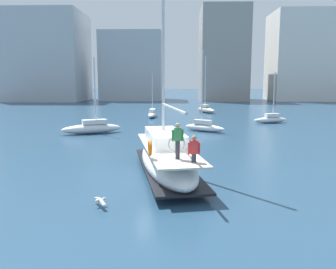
{
  "coord_description": "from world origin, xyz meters",
  "views": [
    {
      "loc": [
        0.83,
        -16.63,
        4.83
      ],
      "look_at": [
        0.23,
        2.93,
        1.8
      ],
      "focal_mm": 37.14,
      "sensor_mm": 36.0,
      "label": 1
    }
  ],
  "objects_px": {
    "moored_cutter_left": "(204,126)",
    "moored_cutter_right": "(92,127)",
    "main_sailboat": "(167,157)",
    "moored_catamaran": "(271,119)",
    "seagull": "(100,200)",
    "moored_sloop_far": "(152,114)",
    "moored_sloop_near": "(206,109)"
  },
  "relations": [
    {
      "from": "moored_cutter_left",
      "to": "moored_cutter_right",
      "type": "bearing_deg",
      "value": -170.73
    },
    {
      "from": "main_sailboat",
      "to": "moored_cutter_right",
      "type": "height_order",
      "value": "main_sailboat"
    },
    {
      "from": "moored_catamaran",
      "to": "seagull",
      "type": "distance_m",
      "value": 30.79
    },
    {
      "from": "main_sailboat",
      "to": "moored_catamaran",
      "type": "height_order",
      "value": "main_sailboat"
    },
    {
      "from": "main_sailboat",
      "to": "moored_sloop_far",
      "type": "relative_size",
      "value": 2.34
    },
    {
      "from": "moored_cutter_left",
      "to": "moored_catamaran",
      "type": "bearing_deg",
      "value": 40.65
    },
    {
      "from": "moored_sloop_near",
      "to": "moored_cutter_right",
      "type": "height_order",
      "value": "moored_sloop_near"
    },
    {
      "from": "moored_sloop_far",
      "to": "seagull",
      "type": "bearing_deg",
      "value": -89.15
    },
    {
      "from": "main_sailboat",
      "to": "moored_cutter_right",
      "type": "relative_size",
      "value": 1.92
    },
    {
      "from": "moored_cutter_right",
      "to": "seagull",
      "type": "distance_m",
      "value": 19.46
    },
    {
      "from": "moored_cutter_left",
      "to": "seagull",
      "type": "distance_m",
      "value": 21.24
    },
    {
      "from": "moored_sloop_near",
      "to": "moored_catamaran",
      "type": "height_order",
      "value": "moored_sloop_near"
    },
    {
      "from": "moored_sloop_far",
      "to": "moored_cutter_right",
      "type": "relative_size",
      "value": 0.82
    },
    {
      "from": "main_sailboat",
      "to": "seagull",
      "type": "height_order",
      "value": "main_sailboat"
    },
    {
      "from": "seagull",
      "to": "moored_sloop_near",
      "type": "bearing_deg",
      "value": 79.93
    },
    {
      "from": "moored_sloop_near",
      "to": "main_sailboat",
      "type": "bearing_deg",
      "value": -97.65
    },
    {
      "from": "moored_catamaran",
      "to": "moored_cutter_right",
      "type": "relative_size",
      "value": 0.85
    },
    {
      "from": "moored_sloop_near",
      "to": "moored_cutter_right",
      "type": "xyz_separation_m",
      "value": [
        -12.2,
        -21.82,
        -0.01
      ]
    },
    {
      "from": "moored_sloop_near",
      "to": "moored_cutter_left",
      "type": "relative_size",
      "value": 1.1
    },
    {
      "from": "seagull",
      "to": "moored_catamaran",
      "type": "bearing_deg",
      "value": 63.56
    },
    {
      "from": "moored_sloop_near",
      "to": "moored_sloop_far",
      "type": "height_order",
      "value": "moored_sloop_near"
    },
    {
      "from": "seagull",
      "to": "moored_sloop_far",
      "type": "bearing_deg",
      "value": 90.85
    },
    {
      "from": "moored_sloop_near",
      "to": "moored_catamaran",
      "type": "relative_size",
      "value": 1.44
    },
    {
      "from": "moored_sloop_far",
      "to": "moored_cutter_left",
      "type": "height_order",
      "value": "moored_cutter_left"
    },
    {
      "from": "moored_catamaran",
      "to": "moored_cutter_right",
      "type": "height_order",
      "value": "moored_cutter_right"
    },
    {
      "from": "main_sailboat",
      "to": "moored_cutter_left",
      "type": "relative_size",
      "value": 1.73
    },
    {
      "from": "main_sailboat",
      "to": "moored_sloop_near",
      "type": "distance_m",
      "value": 36.1
    },
    {
      "from": "moored_sloop_near",
      "to": "moored_cutter_left",
      "type": "xyz_separation_m",
      "value": [
        -1.72,
        -20.11,
        -0.05
      ]
    },
    {
      "from": "moored_cutter_right",
      "to": "seagull",
      "type": "relative_size",
      "value": 7.44
    },
    {
      "from": "seagull",
      "to": "main_sailboat",
      "type": "bearing_deg",
      "value": 63.56
    },
    {
      "from": "moored_sloop_near",
      "to": "moored_sloop_far",
      "type": "bearing_deg",
      "value": -137.25
    },
    {
      "from": "moored_sloop_far",
      "to": "moored_cutter_right",
      "type": "xyz_separation_m",
      "value": [
        -4.48,
        -14.69,
        0.09
      ]
    }
  ]
}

